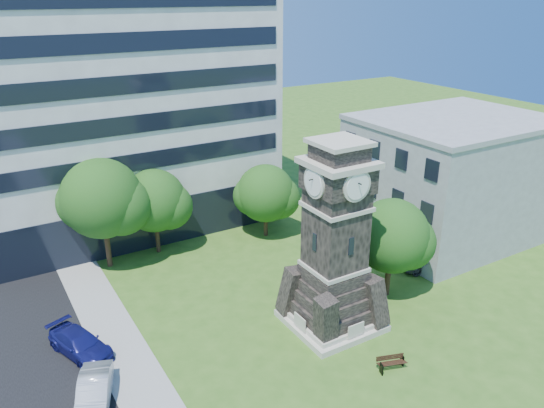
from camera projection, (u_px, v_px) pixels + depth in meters
ground at (311, 355)px, 31.40m from camera, size 160.00×160.00×0.00m
sidewalk at (127, 361)px, 30.83m from camera, size 3.00×70.00×0.06m
clock_tower at (335, 250)px, 32.44m from camera, size 5.40×5.40×12.22m
office_tall at (111, 64)px, 45.09m from camera, size 26.20×15.11×28.60m
office_low at (450, 177)px, 45.33m from camera, size 15.20×12.20×10.40m
car_street_mid at (94, 393)px, 27.39m from camera, size 3.02×4.75×1.48m
car_street_north at (80, 344)px, 31.27m from camera, size 3.47×5.15×1.38m
car_east_lot at (429, 256)px, 41.42m from camera, size 5.99×3.50×1.57m
park_bench at (391, 362)px, 30.10m from camera, size 1.66×0.44×0.86m
tree_nw at (103, 201)px, 39.57m from camera, size 6.67×6.06×8.70m
tree_nc at (155, 202)px, 42.26m from camera, size 5.58×5.07×7.06m
tree_ne at (266, 195)px, 45.38m from camera, size 5.49×4.99×6.45m
tree_east at (392, 238)px, 36.07m from camera, size 5.66×5.14×7.15m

